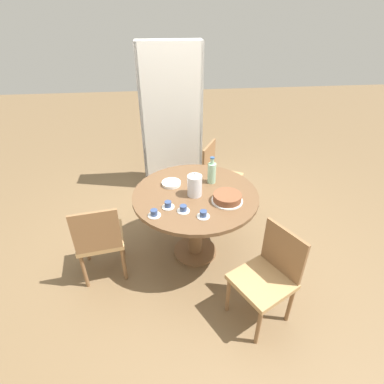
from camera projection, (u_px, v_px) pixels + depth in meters
name	position (u px, v px, depth m)	size (l,w,h in m)	color
ground_plane	(195.00, 252.00, 3.25)	(14.00, 14.00, 0.00)	brown
dining_table	(195.00, 206.00, 2.93)	(1.20, 1.20, 0.76)	brown
chair_a	(268.00, 275.00, 2.39)	(0.57, 0.57, 0.85)	olive
chair_b	(219.00, 175.00, 3.75)	(0.57, 0.57, 0.85)	olive
chair_c	(100.00, 238.00, 2.76)	(0.48, 0.48, 0.85)	olive
bookshelf	(171.00, 122.00, 3.97)	(0.80, 0.28, 1.92)	silver
coffee_pot	(195.00, 185.00, 2.77)	(0.14, 0.14, 0.24)	silver
water_bottle	(212.00, 172.00, 2.96)	(0.08, 0.08, 0.28)	#99C6A3
cake_main	(227.00, 198.00, 2.71)	(0.29, 0.29, 0.08)	white
cup_a	(154.00, 213.00, 2.54)	(0.11, 0.11, 0.06)	white
cup_b	(203.00, 215.00, 2.53)	(0.11, 0.11, 0.06)	white
cup_c	(168.00, 205.00, 2.64)	(0.11, 0.11, 0.06)	white
cup_d	(183.00, 209.00, 2.59)	(0.11, 0.11, 0.06)	white
plate_stack	(171.00, 183.00, 2.97)	(0.19, 0.19, 0.03)	white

